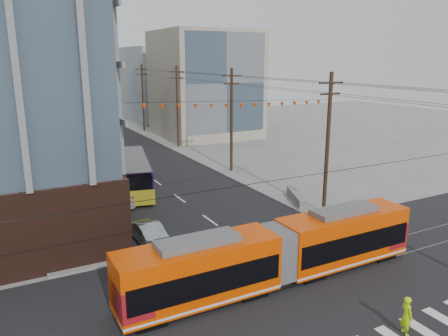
{
  "coord_description": "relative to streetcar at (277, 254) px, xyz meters",
  "views": [
    {
      "loc": [
        -13.7,
        -13.96,
        11.96
      ],
      "look_at": [
        -0.13,
        11.5,
        4.67
      ],
      "focal_mm": 35.0,
      "sensor_mm": 36.0,
      "label": 1
    }
  ],
  "objects": [
    {
      "name": "parked_car_white",
      "position": [
        -3.97,
        17.07,
        -1.01
      ],
      "size": [
        2.52,
        4.97,
        1.38
      ],
      "primitive_type": "imported",
      "rotation": [
        0.0,
        0.0,
        3.02
      ],
      "color": "silver",
      "rests_on": "ground"
    },
    {
      "name": "ground",
      "position": [
        0.96,
        -3.86,
        -1.7
      ],
      "size": [
        160.0,
        160.0,
        0.0
      ],
      "primitive_type": "plane",
      "color": "slate"
    },
    {
      "name": "parked_car_grey",
      "position": [
        -4.12,
        19.53,
        -0.96
      ],
      "size": [
        3.33,
        5.64,
        1.47
      ],
      "primitive_type": "imported",
      "rotation": [
        0.0,
        0.0,
        2.96
      ],
      "color": "#585D62",
      "rests_on": "ground"
    },
    {
      "name": "city_bus",
      "position": [
        -1.63,
        20.56,
        -0.11
      ],
      "size": [
        4.91,
        11.47,
        3.18
      ],
      "primitive_type": null,
      "rotation": [
        0.0,
        0.0,
        -0.23
      ],
      "color": "#250F3A",
      "rests_on": "ground"
    },
    {
      "name": "streetcar",
      "position": [
        0.0,
        0.0,
        0.0
      ],
      "size": [
        17.63,
        2.49,
        3.4
      ],
      "primitive_type": null,
      "rotation": [
        0.0,
        0.0,
        -0.0
      ],
      "color": "#D93E00",
      "rests_on": "ground"
    },
    {
      "name": "bg_bldg_ne_near",
      "position": [
        16.96,
        44.14,
        6.3
      ],
      "size": [
        14.0,
        14.0,
        16.0
      ],
      "primitive_type": "cube",
      "color": "gray",
      "rests_on": "ground"
    },
    {
      "name": "utility_pole_far",
      "position": [
        9.46,
        52.14,
        3.8
      ],
      "size": [
        0.3,
        0.3,
        11.0
      ],
      "primitive_type": "cylinder",
      "color": "black",
      "rests_on": "ground"
    },
    {
      "name": "jersey_barrier",
      "position": [
        9.26,
        10.36,
        -1.26
      ],
      "size": [
        2.58,
        4.41,
        0.87
      ],
      "primitive_type": "cube",
      "rotation": [
        0.0,
        0.0,
        -0.39
      ],
      "color": "gray",
      "rests_on": "ground"
    },
    {
      "name": "parked_car_silver",
      "position": [
        -4.49,
        8.68,
        -0.99
      ],
      "size": [
        1.59,
        4.34,
        1.42
      ],
      "primitive_type": "imported",
      "rotation": [
        0.0,
        0.0,
        3.16
      ],
      "color": "gray",
      "rests_on": "ground"
    },
    {
      "name": "pedestrian",
      "position": [
        2.42,
        -6.55,
        -0.78
      ],
      "size": [
        0.59,
        0.75,
        1.83
      ],
      "primitive_type": "imported",
      "rotation": [
        0.0,
        0.0,
        1.32
      ],
      "color": "#B4EC0B",
      "rests_on": "ground"
    },
    {
      "name": "bg_bldg_ne_far",
      "position": [
        18.96,
        64.14,
        5.3
      ],
      "size": [
        16.0,
        16.0,
        14.0
      ],
      "primitive_type": "cube",
      "color": "#8C99A5",
      "rests_on": "ground"
    }
  ]
}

